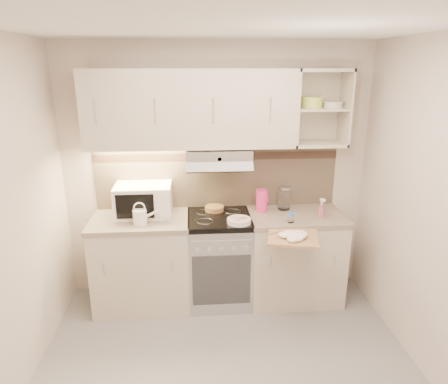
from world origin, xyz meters
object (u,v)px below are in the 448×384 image
at_px(watering_can, 141,216).
at_px(spray_bottle, 321,209).
at_px(glass_jar, 284,198).
at_px(pink_pitcher, 262,200).
at_px(plate_stack, 239,221).
at_px(cutting_board, 293,237).
at_px(electric_range, 219,259).
at_px(microwave, 144,200).

bearing_deg(watering_can, spray_bottle, -0.85).
distance_m(glass_jar, spray_bottle, 0.39).
xyz_separation_m(pink_pitcher, glass_jar, (0.23, 0.04, 0.01)).
xyz_separation_m(watering_can, plate_stack, (0.89, -0.05, -0.05)).
xyz_separation_m(pink_pitcher, cutting_board, (0.18, -0.58, -0.14)).
distance_m(electric_range, spray_bottle, 1.10).
xyz_separation_m(electric_range, pink_pitcher, (0.42, 0.11, 0.56)).
bearing_deg(glass_jar, spray_bottle, -38.29).
xyz_separation_m(plate_stack, spray_bottle, (0.79, 0.09, 0.06)).
height_order(pink_pitcher, glass_jar, glass_jar).
distance_m(watering_can, glass_jar, 1.41).
xyz_separation_m(plate_stack, cutting_board, (0.43, -0.29, -0.05)).
xyz_separation_m(pink_pitcher, spray_bottle, (0.54, -0.20, -0.03)).
xyz_separation_m(watering_can, spray_bottle, (1.68, 0.04, 0.00)).
distance_m(glass_jar, cutting_board, 0.64).
relative_size(electric_range, pink_pitcher, 4.08).
distance_m(microwave, cutting_board, 1.45).
height_order(plate_stack, glass_jar, glass_jar).
relative_size(microwave, cutting_board, 1.26).
bearing_deg(plate_stack, glass_jar, 33.93).
xyz_separation_m(microwave, plate_stack, (0.89, -0.30, -0.13)).
relative_size(electric_range, watering_can, 3.71).
height_order(plate_stack, cutting_board, plate_stack).
bearing_deg(plate_stack, watering_can, 176.65).
distance_m(watering_can, cutting_board, 1.37).
height_order(electric_range, plate_stack, plate_stack).
distance_m(watering_can, pink_pitcher, 1.17).
relative_size(electric_range, microwave, 1.71).
bearing_deg(glass_jar, cutting_board, -95.38).
distance_m(pink_pitcher, glass_jar, 0.24).
xyz_separation_m(microwave, pink_pitcher, (1.14, -0.00, -0.04)).
xyz_separation_m(watering_can, cutting_board, (1.32, -0.35, -0.10)).
distance_m(spray_bottle, cutting_board, 0.54).
relative_size(microwave, watering_can, 2.17).
distance_m(pink_pitcher, cutting_board, 0.63).
height_order(microwave, spray_bottle, microwave).
bearing_deg(spray_bottle, pink_pitcher, 155.94).
height_order(glass_jar, cutting_board, glass_jar).
distance_m(microwave, glass_jar, 1.38).
xyz_separation_m(electric_range, glass_jar, (0.66, 0.15, 0.57)).
xyz_separation_m(electric_range, cutting_board, (0.60, -0.47, 0.42)).
xyz_separation_m(watering_can, pink_pitcher, (1.15, 0.24, 0.04)).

